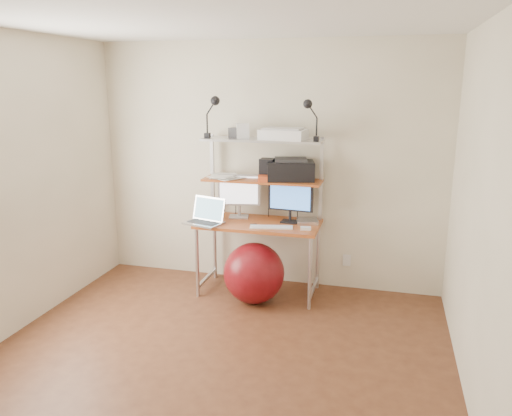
{
  "coord_description": "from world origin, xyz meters",
  "views": [
    {
      "loc": [
        1.2,
        -3.15,
        2.08
      ],
      "look_at": [
        0.05,
        1.15,
        0.96
      ],
      "focal_mm": 35.0,
      "sensor_mm": 36.0,
      "label": 1
    }
  ],
  "objects_px": {
    "monitor_black": "(290,200)",
    "printer": "(291,170)",
    "monitor_silver": "(239,193)",
    "exercise_ball": "(254,273)",
    "laptop": "(206,218)"
  },
  "relations": [
    {
      "from": "laptop",
      "to": "printer",
      "type": "distance_m",
      "value": 0.95
    },
    {
      "from": "monitor_silver",
      "to": "printer",
      "type": "distance_m",
      "value": 0.58
    },
    {
      "from": "monitor_silver",
      "to": "monitor_black",
      "type": "height_order",
      "value": "monitor_silver"
    },
    {
      "from": "exercise_ball",
      "to": "monitor_silver",
      "type": "bearing_deg",
      "value": 124.02
    },
    {
      "from": "monitor_silver",
      "to": "exercise_ball",
      "type": "distance_m",
      "value": 0.84
    },
    {
      "from": "monitor_black",
      "to": "printer",
      "type": "distance_m",
      "value": 0.29
    },
    {
      "from": "monitor_silver",
      "to": "monitor_black",
      "type": "xyz_separation_m",
      "value": [
        0.54,
        -0.05,
        -0.03
      ]
    },
    {
      "from": "monitor_silver",
      "to": "exercise_ball",
      "type": "xyz_separation_m",
      "value": [
        0.26,
        -0.38,
        -0.7
      ]
    },
    {
      "from": "printer",
      "to": "exercise_ball",
      "type": "height_order",
      "value": "printer"
    },
    {
      "from": "monitor_black",
      "to": "exercise_ball",
      "type": "height_order",
      "value": "monitor_black"
    },
    {
      "from": "laptop",
      "to": "printer",
      "type": "xyz_separation_m",
      "value": [
        0.77,
        0.32,
        0.46
      ]
    },
    {
      "from": "monitor_black",
      "to": "laptop",
      "type": "xyz_separation_m",
      "value": [
        -0.79,
        -0.25,
        -0.17
      ]
    },
    {
      "from": "monitor_silver",
      "to": "exercise_ball",
      "type": "bearing_deg",
      "value": -68.21
    },
    {
      "from": "monitor_black",
      "to": "printer",
      "type": "height_order",
      "value": "printer"
    },
    {
      "from": "exercise_ball",
      "to": "monitor_black",
      "type": "bearing_deg",
      "value": 49.61
    }
  ]
}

